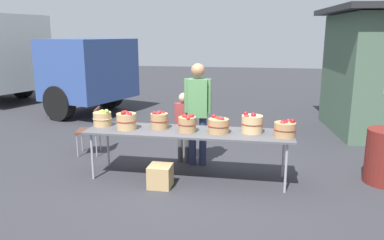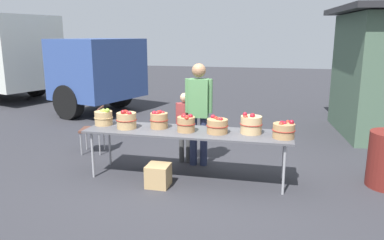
{
  "view_description": "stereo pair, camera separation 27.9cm",
  "coord_description": "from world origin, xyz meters",
  "px_view_note": "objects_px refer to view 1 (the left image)",
  "views": [
    {
      "loc": [
        1.02,
        -5.33,
        2.17
      ],
      "look_at": [
        0.0,
        0.3,
        0.85
      ],
      "focal_mm": 34.9,
      "sensor_mm": 36.0,
      "label": 1
    },
    {
      "loc": [
        1.29,
        -5.27,
        2.17
      ],
      "look_at": [
        0.0,
        0.3,
        0.85
      ],
      "focal_mm": 34.9,
      "sensor_mm": 36.0,
      "label": 2
    }
  ],
  "objects_px": {
    "market_table": "(188,133)",
    "apple_basket_red_2": "(187,123)",
    "apple_basket_red_3": "(219,125)",
    "child_customer": "(184,122)",
    "box_truck": "(2,56)",
    "apple_basket_green_0": "(102,118)",
    "vendor_adult": "(198,106)",
    "apple_basket_red_0": "(126,120)",
    "apple_basket_red_4": "(252,123)",
    "folding_chair": "(92,127)",
    "apple_basket_red_5": "(285,129)",
    "apple_basket_red_1": "(159,120)",
    "produce_crate": "(160,176)"
  },
  "relations": [
    {
      "from": "apple_basket_red_4",
      "to": "produce_crate",
      "type": "relative_size",
      "value": 1.01
    },
    {
      "from": "apple_basket_green_0",
      "to": "folding_chair",
      "type": "height_order",
      "value": "apple_basket_green_0"
    },
    {
      "from": "box_truck",
      "to": "folding_chair",
      "type": "distance_m",
      "value": 6.76
    },
    {
      "from": "apple_basket_red_3",
      "to": "apple_basket_red_5",
      "type": "xyz_separation_m",
      "value": [
        0.95,
        -0.05,
        -0.0
      ]
    },
    {
      "from": "apple_basket_red_3",
      "to": "child_customer",
      "type": "height_order",
      "value": "child_customer"
    },
    {
      "from": "apple_basket_red_5",
      "to": "vendor_adult",
      "type": "height_order",
      "value": "vendor_adult"
    },
    {
      "from": "apple_basket_green_0",
      "to": "apple_basket_red_3",
      "type": "xyz_separation_m",
      "value": [
        1.85,
        -0.1,
        -0.01
      ]
    },
    {
      "from": "apple_basket_green_0",
      "to": "apple_basket_red_1",
      "type": "height_order",
      "value": "apple_basket_red_1"
    },
    {
      "from": "apple_basket_red_3",
      "to": "apple_basket_red_5",
      "type": "bearing_deg",
      "value": -3.0
    },
    {
      "from": "apple_basket_red_1",
      "to": "child_customer",
      "type": "relative_size",
      "value": 0.24
    },
    {
      "from": "vendor_adult",
      "to": "folding_chair",
      "type": "distance_m",
      "value": 2.08
    },
    {
      "from": "vendor_adult",
      "to": "child_customer",
      "type": "relative_size",
      "value": 1.41
    },
    {
      "from": "box_truck",
      "to": "vendor_adult",
      "type": "bearing_deg",
      "value": -15.38
    },
    {
      "from": "box_truck",
      "to": "market_table",
      "type": "bearing_deg",
      "value": -18.88
    },
    {
      "from": "apple_basket_green_0",
      "to": "apple_basket_red_1",
      "type": "bearing_deg",
      "value": -0.02
    },
    {
      "from": "apple_basket_red_5",
      "to": "apple_basket_red_3",
      "type": "bearing_deg",
      "value": 177.0
    },
    {
      "from": "apple_basket_red_2",
      "to": "child_customer",
      "type": "distance_m",
      "value": 0.8
    },
    {
      "from": "apple_basket_red_4",
      "to": "child_customer",
      "type": "bearing_deg",
      "value": 150.95
    },
    {
      "from": "apple_basket_red_1",
      "to": "apple_basket_red_3",
      "type": "xyz_separation_m",
      "value": [
        0.93,
        -0.1,
        -0.02
      ]
    },
    {
      "from": "market_table",
      "to": "apple_basket_green_0",
      "type": "distance_m",
      "value": 1.41
    },
    {
      "from": "apple_basket_red_4",
      "to": "vendor_adult",
      "type": "distance_m",
      "value": 1.06
    },
    {
      "from": "market_table",
      "to": "box_truck",
      "type": "relative_size",
      "value": 0.39
    },
    {
      "from": "market_table",
      "to": "apple_basket_red_1",
      "type": "height_order",
      "value": "apple_basket_red_1"
    },
    {
      "from": "market_table",
      "to": "apple_basket_red_5",
      "type": "height_order",
      "value": "apple_basket_red_5"
    },
    {
      "from": "apple_basket_green_0",
      "to": "apple_basket_red_5",
      "type": "height_order",
      "value": "apple_basket_green_0"
    },
    {
      "from": "market_table",
      "to": "apple_basket_red_0",
      "type": "relative_size",
      "value": 9.72
    },
    {
      "from": "apple_basket_red_3",
      "to": "apple_basket_red_5",
      "type": "height_order",
      "value": "apple_basket_red_5"
    },
    {
      "from": "apple_basket_red_0",
      "to": "vendor_adult",
      "type": "relative_size",
      "value": 0.19
    },
    {
      "from": "child_customer",
      "to": "box_truck",
      "type": "bearing_deg",
      "value": -30.77
    },
    {
      "from": "box_truck",
      "to": "apple_basket_green_0",
      "type": "bearing_deg",
      "value": -24.82
    },
    {
      "from": "apple_basket_red_3",
      "to": "vendor_adult",
      "type": "distance_m",
      "value": 0.78
    },
    {
      "from": "apple_basket_green_0",
      "to": "apple_basket_red_5",
      "type": "distance_m",
      "value": 2.8
    },
    {
      "from": "apple_basket_red_1",
      "to": "apple_basket_red_5",
      "type": "relative_size",
      "value": 0.89
    },
    {
      "from": "apple_basket_red_3",
      "to": "child_customer",
      "type": "distance_m",
      "value": 1.01
    },
    {
      "from": "apple_basket_red_5",
      "to": "child_customer",
      "type": "relative_size",
      "value": 0.27
    },
    {
      "from": "apple_basket_red_1",
      "to": "folding_chair",
      "type": "bearing_deg",
      "value": 152.33
    },
    {
      "from": "apple_basket_red_1",
      "to": "folding_chair",
      "type": "xyz_separation_m",
      "value": [
        -1.49,
        0.78,
        -0.37
      ]
    },
    {
      "from": "apple_basket_red_3",
      "to": "market_table",
      "type": "bearing_deg",
      "value": 176.78
    },
    {
      "from": "market_table",
      "to": "vendor_adult",
      "type": "distance_m",
      "value": 0.68
    },
    {
      "from": "market_table",
      "to": "apple_basket_red_2",
      "type": "bearing_deg",
      "value": -102.05
    },
    {
      "from": "market_table",
      "to": "apple_basket_red_2",
      "type": "xyz_separation_m",
      "value": [
        -0.01,
        -0.05,
        0.16
      ]
    },
    {
      "from": "apple_basket_red_1",
      "to": "apple_basket_red_2",
      "type": "relative_size",
      "value": 1.02
    },
    {
      "from": "apple_basket_red_2",
      "to": "vendor_adult",
      "type": "distance_m",
      "value": 0.68
    },
    {
      "from": "apple_basket_green_0",
      "to": "apple_basket_red_1",
      "type": "xyz_separation_m",
      "value": [
        0.93,
        -0.0,
        0.01
      ]
    },
    {
      "from": "apple_basket_red_1",
      "to": "folding_chair",
      "type": "distance_m",
      "value": 1.73
    },
    {
      "from": "apple_basket_red_3",
      "to": "apple_basket_red_1",
      "type": "bearing_deg",
      "value": 174.11
    },
    {
      "from": "vendor_adult",
      "to": "folding_chair",
      "type": "bearing_deg",
      "value": -11.12
    },
    {
      "from": "apple_basket_red_0",
      "to": "vendor_adult",
      "type": "distance_m",
      "value": 1.21
    },
    {
      "from": "child_customer",
      "to": "apple_basket_red_5",
      "type": "bearing_deg",
      "value": 157.5
    },
    {
      "from": "apple_basket_red_3",
      "to": "produce_crate",
      "type": "bearing_deg",
      "value": -154.03
    }
  ]
}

